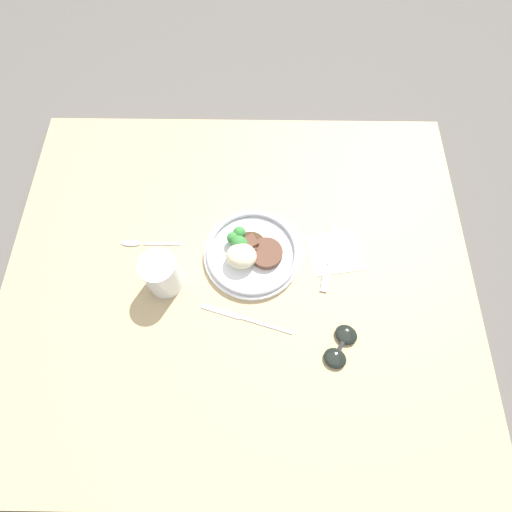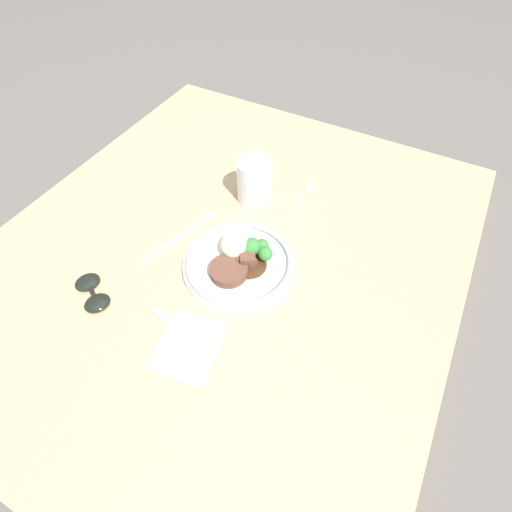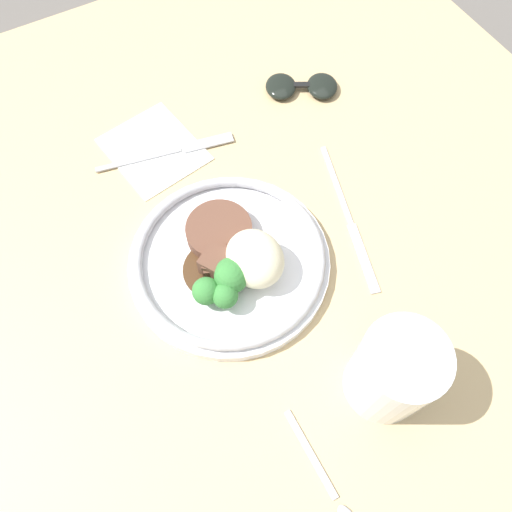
% 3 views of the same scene
% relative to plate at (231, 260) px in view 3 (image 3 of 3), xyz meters
% --- Properties ---
extents(ground_plane, '(8.00, 8.00, 0.00)m').
position_rel_plate_xyz_m(ground_plane, '(0.03, 0.05, -0.05)').
color(ground_plane, '#5B5651').
extents(dining_table, '(1.14, 0.99, 0.03)m').
position_rel_plate_xyz_m(dining_table, '(0.03, 0.05, -0.03)').
color(dining_table, tan).
rests_on(dining_table, ground).
extents(napkin, '(0.15, 0.13, 0.00)m').
position_rel_plate_xyz_m(napkin, '(-0.21, -0.01, -0.02)').
color(napkin, white).
rests_on(napkin, dining_table).
extents(plate, '(0.24, 0.24, 0.07)m').
position_rel_plate_xyz_m(plate, '(0.00, 0.00, 0.00)').
color(plate, white).
rests_on(plate, dining_table).
extents(juice_glass, '(0.08, 0.08, 0.11)m').
position_rel_plate_xyz_m(juice_glass, '(0.20, 0.08, 0.03)').
color(juice_glass, orange).
rests_on(juice_glass, dining_table).
extents(fork, '(0.05, 0.19, 0.00)m').
position_rel_plate_xyz_m(fork, '(-0.19, 0.02, -0.02)').
color(fork, '#ADADB2').
rests_on(fork, napkin).
extents(knife, '(0.21, 0.07, 0.00)m').
position_rel_plate_xyz_m(knife, '(0.01, 0.16, -0.02)').
color(knife, '#ADADB2').
rests_on(knife, dining_table).
extents(spoon, '(0.15, 0.02, 0.01)m').
position_rel_plate_xyz_m(spoon, '(0.28, -0.03, -0.02)').
color(spoon, '#ADADB2').
rests_on(spoon, dining_table).
extents(sunglasses, '(0.09, 0.12, 0.02)m').
position_rel_plate_xyz_m(sunglasses, '(-0.21, 0.22, -0.01)').
color(sunglasses, black).
rests_on(sunglasses, dining_table).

